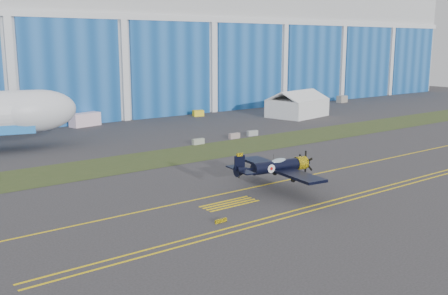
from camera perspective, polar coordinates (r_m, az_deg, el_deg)
ground at (r=69.01m, az=8.31°, el=-1.76°), size 260.00×260.00×0.00m
grass_median at (r=79.19m, az=1.08°, el=0.06°), size 260.00×10.00×0.02m
hangar at (r=128.11m, az=-15.43°, el=10.67°), size 220.00×45.70×30.00m
taxiway_centreline at (r=65.71m, az=11.42°, el=-2.52°), size 200.00×0.20×0.02m
edge_line_near at (r=60.10m, az=18.22°, el=-4.16°), size 80.00×0.20×0.02m
edge_line_far at (r=60.65m, az=17.45°, el=-3.98°), size 80.00×0.20×0.02m
hold_short_ladder at (r=51.54m, az=0.61°, el=-6.12°), size 6.00×2.40×0.02m
guard_board_left at (r=46.24m, az=-0.34°, el=-7.97°), size 1.20×0.15×0.35m
warbird at (r=55.40m, az=5.65°, el=-2.06°), size 12.11×13.96×3.75m
tent at (r=113.24m, az=7.99°, el=4.78°), size 13.69×11.16×5.65m
shipping_container at (r=102.64m, az=-14.89°, el=2.96°), size 6.13×3.56×2.49m
tug at (r=113.03m, az=-2.83°, el=3.75°), size 2.49×1.86×1.30m
gse_box at (r=142.80m, az=12.72°, el=5.16°), size 3.14×1.90×1.79m
barrier_a at (r=81.29m, az=-2.82°, el=0.65°), size 2.01×0.62×0.90m
barrier_b at (r=86.17m, az=1.13°, el=1.27°), size 2.01×0.65×0.90m
barrier_c at (r=88.95m, az=3.12°, el=1.57°), size 2.03×0.71×0.90m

